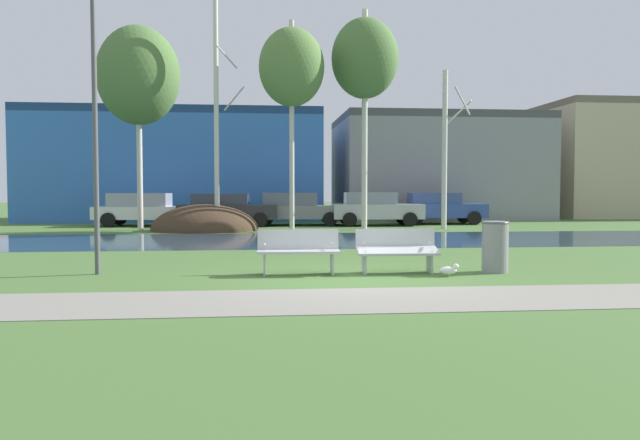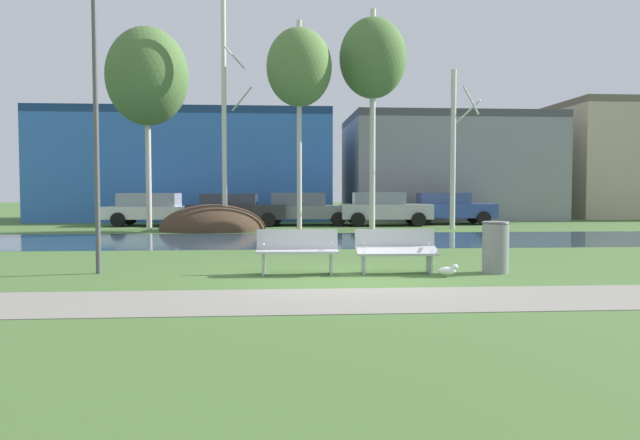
{
  "view_description": "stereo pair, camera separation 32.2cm",
  "coord_description": "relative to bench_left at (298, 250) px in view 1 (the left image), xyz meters",
  "views": [
    {
      "loc": [
        -1.75,
        -11.27,
        1.66
      ],
      "look_at": [
        -0.47,
        1.53,
        1.02
      ],
      "focal_mm": 34.66,
      "sensor_mm": 36.0,
      "label": 1
    },
    {
      "loc": [
        -1.43,
        -11.3,
        1.66
      ],
      "look_at": [
        -0.47,
        1.53,
        1.02
      ],
      "focal_mm": 34.66,
      "sensor_mm": 36.0,
      "label": 2
    }
  ],
  "objects": [
    {
      "name": "birch_far_left",
      "position": [
        -5.54,
        13.66,
        5.74
      ],
      "size": [
        3.3,
        3.3,
        8.21
      ],
      "color": "beige",
      "rests_on": "ground"
    },
    {
      "name": "building_grey_warehouse",
      "position": [
        9.36,
        22.67,
        2.41
      ],
      "size": [
        11.1,
        7.7,
        5.77
      ],
      "color": "gray",
      "rests_on": "ground"
    },
    {
      "name": "bench_left",
      "position": [
        0.0,
        0.0,
        0.0
      ],
      "size": [
        1.62,
        0.62,
        0.87
      ],
      "color": "#B2B5B7",
      "rests_on": "ground"
    },
    {
      "name": "seagull",
      "position": [
        2.83,
        -0.63,
        -0.34
      ],
      "size": [
        0.41,
        0.15,
        0.25
      ],
      "color": "white",
      "rests_on": "ground"
    },
    {
      "name": "parked_sedan_second_dark",
      "position": [
        -2.19,
        16.18,
        0.31
      ],
      "size": [
        4.5,
        2.24,
        1.46
      ],
      "color": "#282B30",
      "rests_on": "ground"
    },
    {
      "name": "trash_bin",
      "position": [
        3.93,
        -0.11,
        0.06
      ],
      "size": [
        0.54,
        0.54,
        1.02
      ],
      "color": "gray",
      "rests_on": "ground"
    },
    {
      "name": "soil_mound",
      "position": [
        -2.93,
        13.21,
        -0.47
      ],
      "size": [
        4.31,
        3.49,
        2.13
      ],
      "primitive_type": "ellipsoid",
      "color": "#423021",
      "rests_on": "ground"
    },
    {
      "name": "birch_center_left",
      "position": [
        0.58,
        12.86,
        6.03
      ],
      "size": [
        2.61,
        2.61,
        8.38
      ],
      "color": "beige",
      "rests_on": "ground"
    },
    {
      "name": "streetlamp",
      "position": [
        -3.91,
        0.38,
        3.63
      ],
      "size": [
        0.32,
        0.32,
        6.3
      ],
      "color": "#4C4C51",
      "rests_on": "ground"
    },
    {
      "name": "bench_right",
      "position": [
        1.96,
        0.0,
        0.0
      ],
      "size": [
        1.62,
        0.62,
        0.87
      ],
      "color": "#B2B5B7",
      "rests_on": "ground"
    },
    {
      "name": "birch_center",
      "position": [
        3.7,
        13.83,
        6.63
      ],
      "size": [
        2.8,
        2.8,
        9.16
      ],
      "color": "beige",
      "rests_on": "ground"
    },
    {
      "name": "ground_plane",
      "position": [
        0.97,
        9.3,
        -0.47
      ],
      "size": [
        120.0,
        120.0,
        0.0
      ],
      "primitive_type": "plane",
      "color": "#476B33"
    },
    {
      "name": "birch_center_right",
      "position": [
        7.07,
        13.38,
        2.94
      ],
      "size": [
        1.25,
        2.16,
        6.63
      ],
      "color": "beige",
      "rests_on": "ground"
    },
    {
      "name": "paved_path_strip",
      "position": [
        0.97,
        -2.91,
        -0.47
      ],
      "size": [
        60.0,
        2.11,
        0.01
      ],
      "primitive_type": "cube",
      "color": "gray",
      "rests_on": "ground"
    },
    {
      "name": "river_band",
      "position": [
        0.97,
        8.17,
        -0.47
      ],
      "size": [
        80.0,
        6.35,
        0.01
      ],
      "primitive_type": "cube",
      "color": "#2D475B",
      "rests_on": "ground"
    },
    {
      "name": "parked_wagon_fourth_silver",
      "position": [
        4.58,
        15.97,
        0.33
      ],
      "size": [
        4.19,
        2.2,
        1.53
      ],
      "color": "#B2B5BC",
      "rests_on": "ground"
    },
    {
      "name": "building_blue_store",
      "position": [
        -5.15,
        22.73,
        2.46
      ],
      "size": [
        15.38,
        7.06,
        5.86
      ],
      "color": "#3870C6",
      "rests_on": "ground"
    },
    {
      "name": "parked_van_nearest_white",
      "position": [
        -5.86,
        16.64,
        0.31
      ],
      "size": [
        4.76,
        2.22,
        1.49
      ],
      "color": "silver",
      "rests_on": "ground"
    },
    {
      "name": "parked_hatch_third_grey",
      "position": [
        0.93,
        16.52,
        0.32
      ],
      "size": [
        4.47,
        2.18,
        1.5
      ],
      "color": "slate",
      "rests_on": "ground"
    },
    {
      "name": "birch_left",
      "position": [
        -2.38,
        12.83,
        4.27
      ],
      "size": [
        1.22,
        1.95,
        9.4
      ],
      "color": "beige",
      "rests_on": "ground"
    },
    {
      "name": "parked_suv_fifth_blue",
      "position": [
        7.86,
        16.91,
        0.32
      ],
      "size": [
        4.23,
        2.17,
        1.49
      ],
      "color": "#2D4793",
      "rests_on": "ground"
    }
  ]
}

